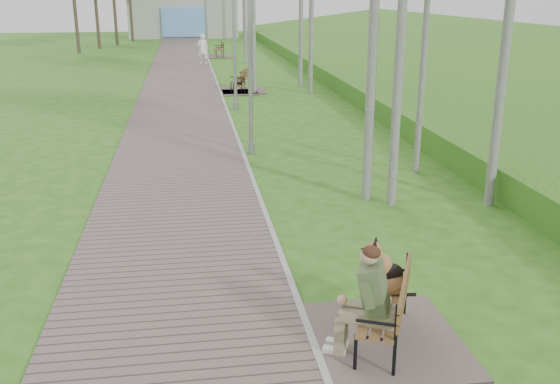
{
  "coord_description": "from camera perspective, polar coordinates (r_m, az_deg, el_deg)",
  "views": [
    {
      "loc": [
        -1.46,
        -11.23,
        4.35
      ],
      "look_at": [
        -0.03,
        -1.65,
        1.19
      ],
      "focal_mm": 40.0,
      "sensor_mm": 36.0,
      "label": 1
    }
  ],
  "objects": [
    {
      "name": "lamp_post_near",
      "position": [
        16.92,
        -2.75,
        11.37
      ],
      "size": [
        0.2,
        0.2,
        5.12
      ],
      "color": "gray",
      "rests_on": "ground"
    },
    {
      "name": "bench_far",
      "position": [
        43.33,
        -5.57,
        12.49
      ],
      "size": [
        1.99,
        2.22,
        1.22
      ],
      "color": "#6D5D58",
      "rests_on": "ground"
    },
    {
      "name": "bench_main",
      "position": [
        8.12,
        9.13,
        -10.66
      ],
      "size": [
        1.95,
        2.17,
        1.7
      ],
      "color": "#6D5D58",
      "rests_on": "ground"
    },
    {
      "name": "lamp_post_far",
      "position": [
        54.16,
        -6.83,
        15.81
      ],
      "size": [
        0.2,
        0.2,
        5.07
      ],
      "color": "gray",
      "rests_on": "ground"
    },
    {
      "name": "pedestrian_near",
      "position": [
        38.83,
        -7.07,
        12.83
      ],
      "size": [
        0.7,
        0.48,
        1.84
      ],
      "primitive_type": "imported",
      "rotation": [
        0.0,
        0.0,
        3.08
      ],
      "color": "white",
      "rests_on": "ground"
    },
    {
      "name": "ground",
      "position": [
        12.13,
        -1.02,
        -2.98
      ],
      "size": [
        120.0,
        120.0,
        0.0
      ],
      "primitive_type": "plane",
      "color": "#2B6117",
      "rests_on": "ground"
    },
    {
      "name": "walkway",
      "position": [
        33.02,
        -9.06,
        10.27
      ],
      "size": [
        3.5,
        67.0,
        0.04
      ],
      "primitive_type": "cube",
      "color": "#6D5D58",
      "rests_on": "ground"
    },
    {
      "name": "building_north",
      "position": [
        62.25,
        -8.84,
        15.65
      ],
      "size": [
        10.0,
        5.2,
        4.0
      ],
      "color": "#9E9E99",
      "rests_on": "ground"
    },
    {
      "name": "embankment",
      "position": [
        34.28,
        14.95,
        10.14
      ],
      "size": [
        14.0,
        70.0,
        1.6
      ],
      "primitive_type": "cube",
      "color": "#599631",
      "rests_on": "ground"
    },
    {
      "name": "lamp_post_second",
      "position": [
        23.55,
        -4.19,
        13.71
      ],
      "size": [
        0.21,
        0.21,
        5.55
      ],
      "color": "gray",
      "rests_on": "ground"
    },
    {
      "name": "bench_third",
      "position": [
        28.45,
        -3.63,
        9.68
      ],
      "size": [
        2.04,
        2.26,
        1.25
      ],
      "color": "#6D5D58",
      "rests_on": "ground"
    },
    {
      "name": "kerb",
      "position": [
        33.05,
        -5.98,
        10.41
      ],
      "size": [
        0.1,
        67.0,
        0.05
      ],
      "primitive_type": "cube",
      "color": "#999993",
      "rests_on": "ground"
    },
    {
      "name": "lamp_post_third",
      "position": [
        45.91,
        -6.77,
        15.88
      ],
      "size": [
        0.23,
        0.23,
        5.83
      ],
      "color": "gray",
      "rests_on": "ground"
    },
    {
      "name": "bench_second",
      "position": [
        27.88,
        -3.76,
        9.37
      ],
      "size": [
        1.54,
        1.71,
        0.94
      ],
      "color": "#6D5D58",
      "rests_on": "ground"
    }
  ]
}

